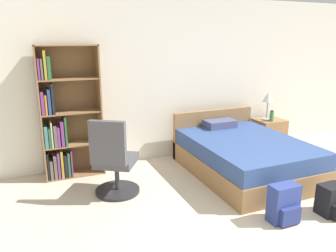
{
  "coord_description": "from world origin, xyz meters",
  "views": [
    {
      "loc": [
        -2.36,
        -1.72,
        1.98
      ],
      "look_at": [
        -0.81,
        1.98,
        0.89
      ],
      "focal_mm": 35.0,
      "sensor_mm": 36.0,
      "label": 1
    }
  ],
  "objects_px": {
    "table_lamp": "(268,98)",
    "backpack_black": "(332,201)",
    "water_bottle": "(272,116)",
    "backpack_blue": "(284,204)",
    "nightstand": "(268,134)",
    "office_chair": "(114,163)",
    "bookshelf": "(63,120)",
    "bed": "(243,155)"
  },
  "relations": [
    {
      "from": "table_lamp",
      "to": "bed",
      "type": "bearing_deg",
      "value": -143.19
    },
    {
      "from": "bookshelf",
      "to": "water_bottle",
      "type": "bearing_deg",
      "value": -3.66
    },
    {
      "from": "bed",
      "to": "table_lamp",
      "type": "xyz_separation_m",
      "value": [
        1.05,
        0.78,
        0.65
      ]
    },
    {
      "from": "water_bottle",
      "to": "bookshelf",
      "type": "bearing_deg",
      "value": 176.34
    },
    {
      "from": "bookshelf",
      "to": "bed",
      "type": "height_order",
      "value": "bookshelf"
    },
    {
      "from": "office_chair",
      "to": "water_bottle",
      "type": "height_order",
      "value": "office_chair"
    },
    {
      "from": "table_lamp",
      "to": "backpack_black",
      "type": "bearing_deg",
      "value": -110.26
    },
    {
      "from": "bed",
      "to": "office_chair",
      "type": "xyz_separation_m",
      "value": [
        -1.95,
        0.0,
        0.17
      ]
    },
    {
      "from": "backpack_blue",
      "to": "bookshelf",
      "type": "bearing_deg",
      "value": 132.93
    },
    {
      "from": "bookshelf",
      "to": "table_lamp",
      "type": "height_order",
      "value": "bookshelf"
    },
    {
      "from": "bed",
      "to": "water_bottle",
      "type": "xyz_separation_m",
      "value": [
        1.06,
        0.67,
        0.35
      ]
    },
    {
      "from": "office_chair",
      "to": "backpack_black",
      "type": "bearing_deg",
      "value": -33.08
    },
    {
      "from": "backpack_blue",
      "to": "bed",
      "type": "bearing_deg",
      "value": 73.83
    },
    {
      "from": "bookshelf",
      "to": "table_lamp",
      "type": "bearing_deg",
      "value": -1.82
    },
    {
      "from": "table_lamp",
      "to": "backpack_black",
      "type": "height_order",
      "value": "table_lamp"
    },
    {
      "from": "bookshelf",
      "to": "nightstand",
      "type": "relative_size",
      "value": 3.52
    },
    {
      "from": "water_bottle",
      "to": "backpack_blue",
      "type": "xyz_separation_m",
      "value": [
        -1.45,
        -1.99,
        -0.42
      ]
    },
    {
      "from": "bookshelf",
      "to": "office_chair",
      "type": "height_order",
      "value": "bookshelf"
    },
    {
      "from": "water_bottle",
      "to": "nightstand",
      "type": "bearing_deg",
      "value": 63.39
    },
    {
      "from": "backpack_blue",
      "to": "table_lamp",
      "type": "bearing_deg",
      "value": 55.83
    },
    {
      "from": "office_chair",
      "to": "backpack_blue",
      "type": "xyz_separation_m",
      "value": [
        1.57,
        -1.33,
        -0.24
      ]
    },
    {
      "from": "bookshelf",
      "to": "backpack_blue",
      "type": "height_order",
      "value": "bookshelf"
    },
    {
      "from": "bookshelf",
      "to": "bed",
      "type": "bearing_deg",
      "value": -20.07
    },
    {
      "from": "bed",
      "to": "backpack_blue",
      "type": "bearing_deg",
      "value": -106.17
    },
    {
      "from": "office_chair",
      "to": "backpack_black",
      "type": "height_order",
      "value": "office_chair"
    },
    {
      "from": "bed",
      "to": "nightstand",
      "type": "relative_size",
      "value": 3.67
    },
    {
      "from": "office_chair",
      "to": "backpack_black",
      "type": "distance_m",
      "value": 2.62
    },
    {
      "from": "nightstand",
      "to": "backpack_blue",
      "type": "height_order",
      "value": "nightstand"
    },
    {
      "from": "bookshelf",
      "to": "bed",
      "type": "relative_size",
      "value": 0.96
    },
    {
      "from": "office_chair",
      "to": "backpack_blue",
      "type": "relative_size",
      "value": 2.41
    },
    {
      "from": "backpack_black",
      "to": "water_bottle",
      "type": "bearing_deg",
      "value": 68.4
    },
    {
      "from": "bed",
      "to": "nightstand",
      "type": "xyz_separation_m",
      "value": [
        1.12,
        0.78,
        -0.01
      ]
    },
    {
      "from": "nightstand",
      "to": "backpack_black",
      "type": "bearing_deg",
      "value": -111.85
    },
    {
      "from": "nightstand",
      "to": "table_lamp",
      "type": "xyz_separation_m",
      "value": [
        -0.07,
        0.01,
        0.66
      ]
    },
    {
      "from": "nightstand",
      "to": "water_bottle",
      "type": "height_order",
      "value": "water_bottle"
    },
    {
      "from": "bed",
      "to": "office_chair",
      "type": "distance_m",
      "value": 1.96
    },
    {
      "from": "bookshelf",
      "to": "nightstand",
      "type": "bearing_deg",
      "value": -1.87
    },
    {
      "from": "bookshelf",
      "to": "office_chair",
      "type": "bearing_deg",
      "value": -60.87
    },
    {
      "from": "bed",
      "to": "nightstand",
      "type": "distance_m",
      "value": 1.36
    },
    {
      "from": "office_chair",
      "to": "table_lamp",
      "type": "relative_size",
      "value": 2.06
    },
    {
      "from": "water_bottle",
      "to": "office_chair",
      "type": "bearing_deg",
      "value": -167.53
    },
    {
      "from": "bookshelf",
      "to": "table_lamp",
      "type": "relative_size",
      "value": 3.73
    }
  ]
}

